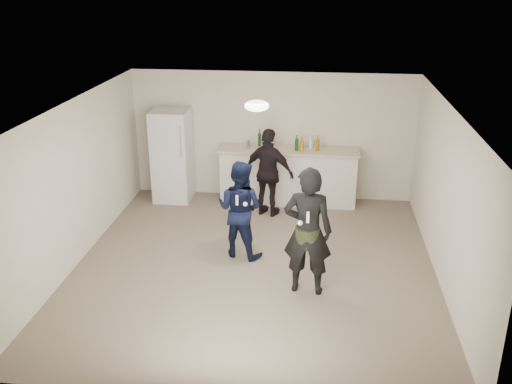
# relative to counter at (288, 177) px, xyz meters

# --- Properties ---
(floor) EXTENTS (6.00, 6.00, 0.00)m
(floor) POSITION_rel_counter_xyz_m (-0.35, -2.67, -0.53)
(floor) COLOR #6B5B4C
(floor) RESTS_ON ground
(ceiling) EXTENTS (6.00, 6.00, 0.00)m
(ceiling) POSITION_rel_counter_xyz_m (-0.35, -2.67, 1.98)
(ceiling) COLOR silver
(ceiling) RESTS_ON wall_back
(wall_back) EXTENTS (6.00, 0.00, 6.00)m
(wall_back) POSITION_rel_counter_xyz_m (-0.35, 0.33, 0.72)
(wall_back) COLOR beige
(wall_back) RESTS_ON floor
(wall_front) EXTENTS (6.00, 0.00, 6.00)m
(wall_front) POSITION_rel_counter_xyz_m (-0.35, -5.67, 0.72)
(wall_front) COLOR beige
(wall_front) RESTS_ON floor
(wall_left) EXTENTS (0.00, 6.00, 6.00)m
(wall_left) POSITION_rel_counter_xyz_m (-3.10, -2.67, 0.72)
(wall_left) COLOR beige
(wall_left) RESTS_ON floor
(wall_right) EXTENTS (0.00, 6.00, 6.00)m
(wall_right) POSITION_rel_counter_xyz_m (2.40, -2.67, 0.72)
(wall_right) COLOR beige
(wall_right) RESTS_ON floor
(counter) EXTENTS (2.60, 0.56, 1.05)m
(counter) POSITION_rel_counter_xyz_m (0.00, 0.00, 0.00)
(counter) COLOR silver
(counter) RESTS_ON floor
(counter_top) EXTENTS (2.68, 0.64, 0.04)m
(counter_top) POSITION_rel_counter_xyz_m (0.00, 0.00, 0.55)
(counter_top) COLOR beige
(counter_top) RESTS_ON counter
(fridge) EXTENTS (0.70, 0.70, 1.80)m
(fridge) POSITION_rel_counter_xyz_m (-2.28, -0.07, 0.38)
(fridge) COLOR silver
(fridge) RESTS_ON floor
(fridge_handle) EXTENTS (0.02, 0.02, 0.60)m
(fridge_handle) POSITION_rel_counter_xyz_m (-2.00, -0.44, 0.78)
(fridge_handle) COLOR white
(fridge_handle) RESTS_ON fridge
(ceiling_dome) EXTENTS (0.36, 0.36, 0.16)m
(ceiling_dome) POSITION_rel_counter_xyz_m (-0.35, -2.37, 1.93)
(ceiling_dome) COLOR white
(ceiling_dome) RESTS_ON ceiling
(shaker) EXTENTS (0.08, 0.08, 0.17)m
(shaker) POSITION_rel_counter_xyz_m (-0.77, -0.07, 0.65)
(shaker) COLOR #ABABAF
(shaker) RESTS_ON counter_top
(man) EXTENTS (0.92, 0.81, 1.57)m
(man) POSITION_rel_counter_xyz_m (-0.62, -2.31, 0.26)
(man) COLOR #0F1940
(man) RESTS_ON floor
(woman) EXTENTS (0.72, 0.51, 1.86)m
(woman) POSITION_rel_counter_xyz_m (0.47, -3.31, 0.41)
(woman) COLOR black
(woman) RESTS_ON floor
(camo_shorts) EXTENTS (0.34, 0.34, 0.28)m
(camo_shorts) POSITION_rel_counter_xyz_m (0.47, -3.31, 0.32)
(camo_shorts) COLOR #303B1A
(camo_shorts) RESTS_ON woman
(spectator) EXTENTS (1.05, 0.71, 1.65)m
(spectator) POSITION_rel_counter_xyz_m (-0.32, -0.65, 0.30)
(spectator) COLOR black
(spectator) RESTS_ON floor
(remote_man) EXTENTS (0.04, 0.04, 0.15)m
(remote_man) POSITION_rel_counter_xyz_m (-0.62, -2.59, 0.53)
(remote_man) COLOR white
(remote_man) RESTS_ON man
(nunchuk_man) EXTENTS (0.07, 0.07, 0.07)m
(nunchuk_man) POSITION_rel_counter_xyz_m (-0.50, -2.56, 0.45)
(nunchuk_man) COLOR white
(nunchuk_man) RESTS_ON man
(remote_woman) EXTENTS (0.04, 0.04, 0.15)m
(remote_woman) POSITION_rel_counter_xyz_m (0.47, -3.56, 0.72)
(remote_woman) COLOR white
(remote_woman) RESTS_ON woman
(nunchuk_woman) EXTENTS (0.07, 0.07, 0.07)m
(nunchuk_woman) POSITION_rel_counter_xyz_m (0.37, -3.53, 0.62)
(nunchuk_woman) COLOR white
(nunchuk_woman) RESTS_ON woman
(bottle_cluster) EXTENTS (1.19, 0.32, 0.25)m
(bottle_cluster) POSITION_rel_counter_xyz_m (0.17, -0.01, 0.67)
(bottle_cluster) COLOR #144815
(bottle_cluster) RESTS_ON counter_top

